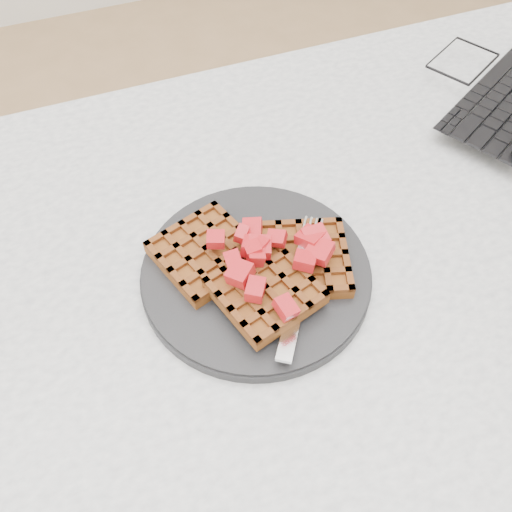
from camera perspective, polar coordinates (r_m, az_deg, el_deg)
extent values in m
plane|color=tan|center=(1.32, 2.18, -21.15)|extent=(4.00, 4.00, 0.00)
cube|color=silver|center=(0.64, 4.18, -3.09)|extent=(1.20, 0.80, 0.03)
cube|color=white|center=(1.34, 19.23, 6.79)|extent=(0.06, 0.06, 0.72)
cylinder|color=black|center=(0.62, 0.00, -1.76)|extent=(0.25, 0.25, 0.02)
imported|color=black|center=(0.93, 22.96, 15.73)|extent=(0.38, 0.33, 0.03)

